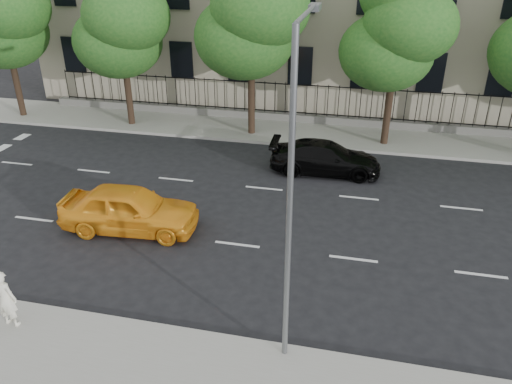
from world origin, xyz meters
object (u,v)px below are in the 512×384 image
at_px(street_light, 295,164).
at_px(black_sedan, 325,158).
at_px(woman_near, 6,299).
at_px(yellow_taxi, 130,209).

distance_m(street_light, black_sedan, 11.87).
distance_m(black_sedan, woman_near, 14.15).
xyz_separation_m(street_light, woman_near, (-7.42, -1.13, -4.14)).
bearing_deg(woman_near, black_sedan, -116.83).
bearing_deg(street_light, woman_near, -171.35).
height_order(street_light, woman_near, street_light).
distance_m(yellow_taxi, black_sedan, 9.17).
bearing_deg(woman_near, street_light, -167.27).
bearing_deg(street_light, yellow_taxi, 145.89).
bearing_deg(black_sedan, yellow_taxi, 133.71).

